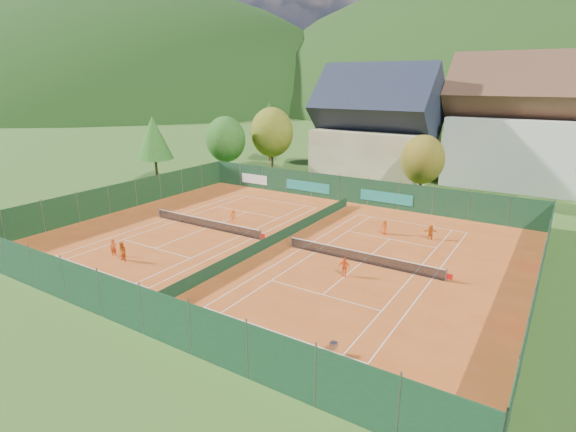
# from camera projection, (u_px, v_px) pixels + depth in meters

# --- Properties ---
(ground) EXTENTS (600.00, 600.00, 0.00)m
(ground) POSITION_uv_depth(u_px,v_px,m) (276.00, 244.00, 38.99)
(ground) COLOR #30561B
(ground) RESTS_ON ground
(clay_pad) EXTENTS (40.00, 32.00, 0.01)m
(clay_pad) POSITION_uv_depth(u_px,v_px,m) (276.00, 244.00, 38.98)
(clay_pad) COLOR #B74C1A
(clay_pad) RESTS_ON ground
(court_markings_left) EXTENTS (11.03, 23.83, 0.00)m
(court_markings_left) POSITION_uv_depth(u_px,v_px,m) (206.00, 228.00, 43.06)
(court_markings_left) COLOR white
(court_markings_left) RESTS_ON ground
(court_markings_right) EXTENTS (11.03, 23.83, 0.00)m
(court_markings_right) POSITION_uv_depth(u_px,v_px,m) (361.00, 263.00, 34.90)
(court_markings_right) COLOR white
(court_markings_right) RESTS_ON ground
(tennis_net_left) EXTENTS (13.30, 0.10, 1.02)m
(tennis_net_left) POSITION_uv_depth(u_px,v_px,m) (207.00, 223.00, 42.84)
(tennis_net_left) COLOR #59595B
(tennis_net_left) RESTS_ON ground
(tennis_net_right) EXTENTS (13.30, 0.10, 1.02)m
(tennis_net_right) POSITION_uv_depth(u_px,v_px,m) (363.00, 257.00, 34.68)
(tennis_net_right) COLOR #59595B
(tennis_net_right) RESTS_ON ground
(court_divider) EXTENTS (0.03, 28.80, 1.00)m
(court_divider) POSITION_uv_depth(u_px,v_px,m) (276.00, 238.00, 38.84)
(court_divider) COLOR #12341D
(court_divider) RESTS_ON ground
(fence_north) EXTENTS (40.00, 0.10, 3.00)m
(fence_north) POSITION_uv_depth(u_px,v_px,m) (349.00, 190.00, 51.73)
(fence_north) COLOR #143820
(fence_north) RESTS_ON ground
(fence_south) EXTENTS (40.00, 0.04, 3.00)m
(fence_south) POSITION_uv_depth(u_px,v_px,m) (120.00, 302.00, 25.60)
(fence_south) COLOR #153921
(fence_south) RESTS_ON ground
(fence_west) EXTENTS (0.04, 32.00, 3.00)m
(fence_west) POSITION_uv_depth(u_px,v_px,m) (123.00, 196.00, 48.75)
(fence_west) COLOR #14391B
(fence_west) RESTS_ON ground
(fence_east) EXTENTS (0.09, 32.00, 3.00)m
(fence_east) POSITION_uv_depth(u_px,v_px,m) (539.00, 280.00, 28.39)
(fence_east) COLOR #153922
(fence_east) RESTS_ON ground
(chalet) EXTENTS (16.20, 12.00, 16.00)m
(chalet) POSITION_uv_depth(u_px,v_px,m) (376.00, 132.00, 62.86)
(chalet) COLOR beige
(chalet) RESTS_ON ground
(hotel_block_a) EXTENTS (21.60, 11.00, 17.25)m
(hotel_block_a) POSITION_uv_depth(u_px,v_px,m) (533.00, 130.00, 57.81)
(hotel_block_a) COLOR silver
(hotel_block_a) RESTS_ON ground
(tree_west_front) EXTENTS (5.72, 5.72, 8.69)m
(tree_west_front) POSITION_uv_depth(u_px,v_px,m) (226.00, 139.00, 64.82)
(tree_west_front) COLOR #49311A
(tree_west_front) RESTS_ON ground
(tree_west_mid) EXTENTS (6.44, 6.44, 9.78)m
(tree_west_mid) POSITION_uv_depth(u_px,v_px,m) (272.00, 132.00, 67.44)
(tree_west_mid) COLOR #452818
(tree_west_mid) RESTS_ON ground
(tree_west_back) EXTENTS (5.60, 5.60, 10.00)m
(tree_west_back) POSITION_uv_depth(u_px,v_px,m) (269.00, 122.00, 76.78)
(tree_west_back) COLOR #4B321A
(tree_west_back) RESTS_ON ground
(tree_center) EXTENTS (5.01, 5.01, 7.60)m
(tree_center) POSITION_uv_depth(u_px,v_px,m) (423.00, 160.00, 52.35)
(tree_center) COLOR #422C17
(tree_center) RESTS_ON ground
(tree_west_side) EXTENTS (5.04, 5.04, 9.00)m
(tree_west_side) POSITION_uv_depth(u_px,v_px,m) (154.00, 138.00, 61.21)
(tree_west_side) COLOR #492F1A
(tree_west_side) RESTS_ON ground
(ball_hopper) EXTENTS (0.34, 0.34, 0.80)m
(ball_hopper) POSITION_uv_depth(u_px,v_px,m) (334.00, 345.00, 23.12)
(ball_hopper) COLOR slate
(ball_hopper) RESTS_ON ground
(loose_ball_0) EXTENTS (0.07, 0.07, 0.07)m
(loose_ball_0) POSITION_uv_depth(u_px,v_px,m) (158.00, 257.00, 35.91)
(loose_ball_0) COLOR #CCD833
(loose_ball_0) RESTS_ON ground
(loose_ball_1) EXTENTS (0.07, 0.07, 0.07)m
(loose_ball_1) POSITION_uv_depth(u_px,v_px,m) (242.00, 320.00, 26.58)
(loose_ball_1) COLOR #CCD833
(loose_ball_1) RESTS_ON ground
(loose_ball_2) EXTENTS (0.07, 0.07, 0.07)m
(loose_ball_2) POSITION_uv_depth(u_px,v_px,m) (292.00, 229.00, 42.81)
(loose_ball_2) COLOR #CCD833
(loose_ball_2) RESTS_ON ground
(player_left_near) EXTENTS (0.62, 0.57, 1.42)m
(player_left_near) POSITION_uv_depth(u_px,v_px,m) (113.00, 248.00, 36.08)
(player_left_near) COLOR #CF4312
(player_left_near) RESTS_ON ground
(player_left_mid) EXTENTS (0.84, 0.70, 1.58)m
(player_left_mid) POSITION_uv_depth(u_px,v_px,m) (122.00, 252.00, 34.99)
(player_left_mid) COLOR #D35412
(player_left_mid) RESTS_ON ground
(player_left_far) EXTENTS (0.93, 0.60, 1.36)m
(player_left_far) POSITION_uv_depth(u_px,v_px,m) (233.00, 216.00, 44.58)
(player_left_far) COLOR orange
(player_left_far) RESTS_ON ground
(player_right_near) EXTENTS (0.92, 0.57, 1.45)m
(player_right_near) POSITION_uv_depth(u_px,v_px,m) (344.00, 267.00, 32.35)
(player_right_near) COLOR #FF5B16
(player_right_near) RESTS_ON ground
(player_right_far_a) EXTENTS (0.74, 0.54, 1.38)m
(player_right_far_a) POSITION_uv_depth(u_px,v_px,m) (384.00, 227.00, 41.23)
(player_right_far_a) COLOR #CB5012
(player_right_far_a) RESTS_ON ground
(player_right_far_b) EXTENTS (1.31, 0.95, 1.37)m
(player_right_far_b) POSITION_uv_depth(u_px,v_px,m) (430.00, 232.00, 39.85)
(player_right_far_b) COLOR orange
(player_right_far_b) RESTS_ON ground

